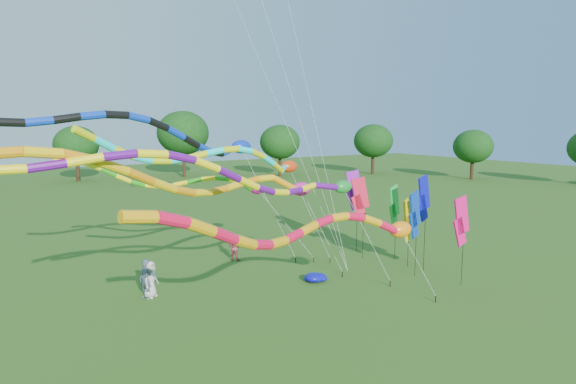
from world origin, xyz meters
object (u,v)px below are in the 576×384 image
tube_kite_red (330,229)px  person_b (146,279)px  person_c (235,247)px  blue_nylon_heap (316,277)px  person_a (151,279)px  tube_kite_orange (214,181)px

tube_kite_red → person_b: 10.30m
person_b → person_c: 7.03m
blue_nylon_heap → person_a: 8.06m
blue_nylon_heap → person_c: size_ratio=0.86×
tube_kite_red → tube_kite_orange: size_ratio=0.88×
tube_kite_orange → person_c: (4.86, 8.67, -5.04)m
person_b → tube_kite_red: bearing=-5.1°
tube_kite_red → person_a: size_ratio=8.24×
tube_kite_red → person_a: bearing=97.4°
person_a → tube_kite_red: bearing=-105.9°
blue_nylon_heap → person_a: (-7.76, 2.09, 0.66)m
person_b → person_a: bearing=73.9°
tube_kite_orange → person_c: tube_kite_orange is taller
person_c → person_a: bearing=83.4°
blue_nylon_heap → person_b: bearing=165.6°
tube_kite_red → blue_nylon_heap: size_ratio=10.57×
person_c → tube_kite_orange: bearing=113.6°
person_b → tube_kite_orange: bearing=-14.0°
tube_kite_red → person_c: 13.21m
tube_kite_orange → blue_nylon_heap: bearing=5.8°
tube_kite_orange → blue_nylon_heap: size_ratio=12.07×
person_a → person_c: bearing=-6.3°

